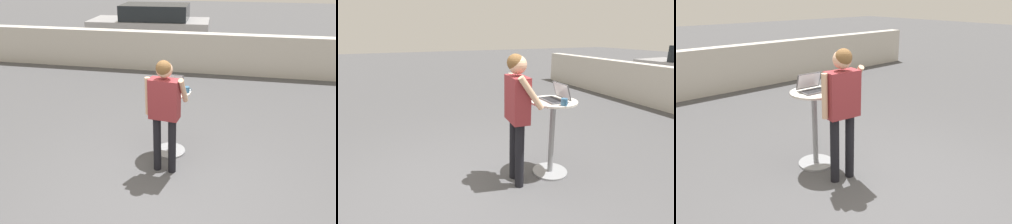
# 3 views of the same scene
# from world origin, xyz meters

# --- Properties ---
(ground_plane) EXTENTS (50.00, 50.00, 0.00)m
(ground_plane) POSITION_xyz_m (0.00, 0.00, 0.00)
(ground_plane) COLOR #4C4C4F
(pavement_kerb) EXTENTS (12.97, 0.35, 1.05)m
(pavement_kerb) POSITION_xyz_m (0.00, 5.51, 0.53)
(pavement_kerb) COLOR beige
(pavement_kerb) RESTS_ON ground_plane
(cafe_table) EXTENTS (0.61, 0.61, 1.02)m
(cafe_table) POSITION_xyz_m (-0.17, 1.19, 0.60)
(cafe_table) COLOR gray
(cafe_table) RESTS_ON ground_plane
(laptop) EXTENTS (0.36, 0.29, 0.22)m
(laptop) POSITION_xyz_m (-0.17, 1.22, 1.07)
(laptop) COLOR #515156
(laptop) RESTS_ON cafe_table
(coffee_mug) EXTENTS (0.11, 0.08, 0.08)m
(coffee_mug) POSITION_xyz_m (0.07, 1.17, 1.06)
(coffee_mug) COLOR #336084
(coffee_mug) RESTS_ON cafe_table
(standing_person) EXTENTS (0.56, 0.33, 1.62)m
(standing_person) POSITION_xyz_m (-0.16, 0.66, 1.02)
(standing_person) COLOR black
(standing_person) RESTS_ON ground_plane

